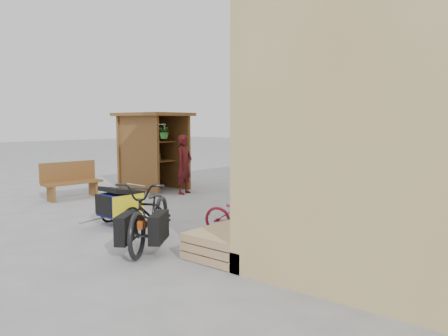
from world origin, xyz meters
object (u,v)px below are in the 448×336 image
Objects in this scene: bench at (71,180)px; bike_0 at (243,215)px; shopping_carts at (399,172)px; cargo_bike at (151,214)px; child_trailer at (120,203)px; bike_4 at (311,192)px; person_kiosk at (184,164)px; bike_5 at (320,184)px; bike_6 at (332,186)px; bike_3 at (301,194)px; kiosk at (151,140)px; pallet_stack at (229,243)px; bike_1 at (266,201)px; bike_7 at (348,184)px; bike_2 at (287,196)px.

bench is 6.13m from bike_0.
shopping_carts is 8.62m from cargo_bike.
child_trailer is 0.89× the size of bike_4.
shopping_carts reaches higher than bike_0.
person_kiosk is 4.08m from bike_5.
bike_6 is (0.51, 5.81, -0.15)m from cargo_bike.
cargo_bike is 1.43× the size of bike_4.
bike_4 is at bearing 5.83° from bike_3.
bike_3 is at bearing 175.02° from bike_6.
kiosk is 1.62× the size of bike_0.
shopping_carts is (6.68, 6.77, 0.10)m from bench.
shopping_carts reaches higher than bike_6.
pallet_stack is 1.25m from bike_0.
bike_1 is 1.23× the size of bike_7.
person_kiosk is at bearing 59.32° from bench.
kiosk is at bearing 96.74° from bike_6.
bike_6 is 1.08× the size of bike_7.
bike_7 is at bearing -5.03° from bike_2.
bench is at bearing 72.51° from bike_0.
shopping_carts is at bearing 90.00° from pallet_stack.
kiosk is 1.35× the size of bike_5.
bike_3 is at bearing -98.92° from shopping_carts.
child_trailer is at bearing 141.00° from bike_2.
bike_3 is (4.12, -0.38, -0.40)m from person_kiosk.
person_kiosk is 4.07m from bike_4.
bike_5 reaches higher than child_trailer.
bike_6 reaches higher than child_trailer.
bike_3 is at bearing -108.33° from person_kiosk.
bike_5 reaches higher than bike_0.
bike_0 is (-0.56, 1.10, 0.19)m from pallet_stack.
pallet_stack is 4.23m from bike_4.
shopping_carts is at bearing -10.06° from bike_3.
bike_1 reaches higher than bike_6.
bike_4 is (2.27, 3.93, -0.04)m from child_trailer.
bike_3 is at bearing 172.77° from bike_5.
shopping_carts is 8.43m from child_trailer.
bike_2 is (-0.23, 1.18, -0.10)m from bike_1.
bike_5 is (-0.13, 1.22, 0.08)m from bike_3.
person_kiosk reaches higher than bike_5.
cargo_bike reaches higher than bike_4.
kiosk is at bearing 133.29° from child_trailer.
person_kiosk is (-4.83, -4.19, 0.25)m from shopping_carts.
person_kiosk is at bearing 113.02° from bike_4.
bench is at bearing 131.43° from person_kiosk.
kiosk is 5.58m from bike_5.
bike_2 is 2.28m from bike_6.
person_kiosk is at bearing 67.72° from bike_1.
person_kiosk reaches higher than child_trailer.
bench is (-6.68, 1.30, 0.31)m from pallet_stack.
cargo_bike is 3.57m from bike_2.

